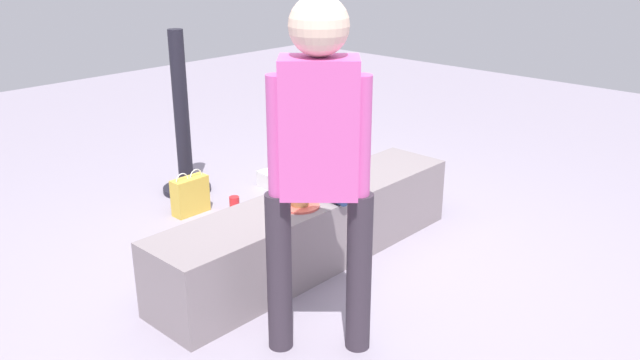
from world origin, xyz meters
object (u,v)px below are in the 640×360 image
party_cup_red (234,204)px  gift_bag (190,195)px  cake_plate (300,203)px  water_bottle_near_gift (266,219)px  adult_standing (319,151)px  cake_box_white (286,179)px  child_seated (323,159)px  handbag_black_leather (309,192)px

party_cup_red → gift_bag: bearing=139.7°
cake_plate → water_bottle_near_gift: cake_plate is taller
cake_plate → gift_bag: size_ratio=0.72×
adult_standing → cake_box_white: adult_standing is taller
water_bottle_near_gift → child_seated: bearing=-92.9°
child_seated → water_bottle_near_gift: 0.77m
adult_standing → party_cup_red: size_ratio=14.92×
adult_standing → gift_bag: (0.54, 1.75, -0.84)m
gift_bag → water_bottle_near_gift: gift_bag is taller
adult_standing → child_seated: bearing=41.6°
adult_standing → water_bottle_near_gift: size_ratio=8.62×
water_bottle_near_gift → handbag_black_leather: handbag_black_leather is taller
adult_standing → cake_plate: 0.88m
child_seated → handbag_black_leather: size_ratio=1.35×
adult_standing → water_bottle_near_gift: bearing=58.5°
child_seated → water_bottle_near_gift: child_seated is taller
adult_standing → water_bottle_near_gift: (0.70, 1.14, -0.89)m
water_bottle_near_gift → party_cup_red: 0.42m
party_cup_red → cake_plate: bearing=-108.8°
child_seated → party_cup_red: bearing=83.7°
gift_bag → water_bottle_near_gift: bearing=-75.9°
cake_plate → water_bottle_near_gift: (0.26, 0.58, -0.36)m
adult_standing → gift_bag: 2.01m
gift_bag → handbag_black_leather: handbag_black_leather is taller
child_seated → cake_plate: child_seated is taller
child_seated → cake_box_white: size_ratio=1.43×
gift_bag → child_seated: bearing=-83.8°
cake_box_white → handbag_black_leather: bearing=-114.0°
water_bottle_near_gift → cake_box_white: (0.67, 0.49, -0.02)m
adult_standing → gift_bag: bearing=72.7°
cake_plate → water_bottle_near_gift: bearing=65.8°
cake_box_white → handbag_black_leather: size_ratio=0.94×
adult_standing → cake_plate: size_ratio=7.21×
cake_box_white → adult_standing: bearing=-129.9°
handbag_black_leather → cake_plate: bearing=-138.7°
water_bottle_near_gift → handbag_black_leather: bearing=7.9°
adult_standing → cake_box_white: (1.36, 1.63, -0.91)m
party_cup_red → water_bottle_near_gift: bearing=-100.7°
handbag_black_leather → cake_box_white: bearing=66.0°
adult_standing → cake_box_white: bearing=50.1°
child_seated → cake_plate: 0.30m
gift_bag → cake_plate: bearing=-95.2°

